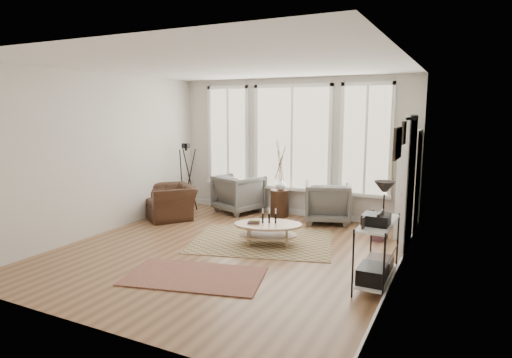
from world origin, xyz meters
The scene contains 17 objects.
room centered at (0.02, 0.03, 1.43)m, with size 5.50×5.54×2.90m.
bay_window centered at (0.00, 2.71, 1.61)m, with size 4.14×0.12×2.24m.
door centered at (2.57, 1.15, 1.12)m, with size 0.09×1.06×2.22m.
bookcase centered at (2.44, 2.23, 0.96)m, with size 0.31×0.85×2.06m.
low_shelf centered at (2.38, -0.30, 0.51)m, with size 0.38×1.08×1.30m.
wall_art centered at (2.58, -0.27, 1.88)m, with size 0.04×0.88×0.44m.
rug_main centered at (0.27, 0.70, 0.01)m, with size 2.35×1.77×0.01m, color brown.
rug_runner centered at (0.13, -1.14, 0.01)m, with size 1.84×1.02×0.01m, color maroon.
coffee_table centered at (0.42, 0.59, 0.28)m, with size 1.32×1.08×0.52m.
armchair_left centered at (-1.13, 2.43, 0.42)m, with size 0.89×0.92×0.83m, color slate.
armchair_right centered at (0.88, 2.45, 0.41)m, with size 0.87×0.90×0.81m, color slate.
side_table centered at (-0.16, 2.45, 0.77)m, with size 0.38×0.38×1.61m.
vase centered at (-0.13, 2.45, 0.69)m, with size 0.23×0.23×0.24m, color silver.
accent_chair centered at (-2.15, 1.31, 0.34)m, with size 1.05×0.92×0.68m, color #372015.
tripod_camera centered at (-2.25, 2.06, 0.69)m, with size 0.53×0.53×1.51m.
book_stack_near centered at (2.05, 1.77, 0.08)m, with size 0.21×0.26×0.17m, color maroon.
book_stack_far centered at (2.05, 1.64, 0.07)m, with size 0.17×0.22×0.14m, color maroon.
Camera 1 is at (3.32, -5.71, 2.25)m, focal length 30.00 mm.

